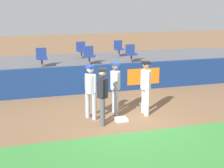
{
  "coord_description": "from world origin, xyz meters",
  "views": [
    {
      "loc": [
        -3.42,
        -10.03,
        3.81
      ],
      "look_at": [
        -0.1,
        0.95,
        1.0
      ],
      "focal_mm": 54.37,
      "sensor_mm": 36.0,
      "label": 1
    }
  ],
  "objects_px": {
    "first_base": "(121,119)",
    "seat_back_right": "(119,48)",
    "seat_front_left": "(42,56)",
    "seat_front_center": "(89,54)",
    "seat_front_right": "(131,52)",
    "player_fielder_home": "(146,84)",
    "seat_back_center": "(81,49)",
    "player_coach_visitor": "(91,88)",
    "player_runner_visitor": "(115,85)",
    "player_umpire": "(102,92)"
  },
  "relations": [
    {
      "from": "first_base",
      "to": "seat_back_right",
      "type": "bearing_deg",
      "value": 72.67
    },
    {
      "from": "seat_front_left",
      "to": "seat_front_center",
      "type": "height_order",
      "value": "same"
    },
    {
      "from": "seat_front_right",
      "to": "seat_front_left",
      "type": "height_order",
      "value": "same"
    },
    {
      "from": "player_fielder_home",
      "to": "seat_back_center",
      "type": "height_order",
      "value": "player_fielder_home"
    },
    {
      "from": "seat_front_left",
      "to": "seat_front_center",
      "type": "bearing_deg",
      "value": 0.0
    },
    {
      "from": "player_coach_visitor",
      "to": "seat_front_center",
      "type": "height_order",
      "value": "seat_front_center"
    },
    {
      "from": "first_base",
      "to": "seat_back_center",
      "type": "xyz_separation_m",
      "value": [
        0.14,
        6.89,
        1.4
      ]
    },
    {
      "from": "player_fielder_home",
      "to": "seat_back_center",
      "type": "relative_size",
      "value": 2.2
    },
    {
      "from": "player_coach_visitor",
      "to": "seat_back_center",
      "type": "distance_m",
      "value": 6.5
    },
    {
      "from": "player_runner_visitor",
      "to": "player_coach_visitor",
      "type": "bearing_deg",
      "value": -71.49
    },
    {
      "from": "seat_back_right",
      "to": "seat_front_left",
      "type": "xyz_separation_m",
      "value": [
        -4.16,
        -1.8,
        0.0
      ]
    },
    {
      "from": "seat_front_right",
      "to": "seat_front_center",
      "type": "xyz_separation_m",
      "value": [
        -2.05,
        0.0,
        0.0
      ]
    },
    {
      "from": "first_base",
      "to": "player_runner_visitor",
      "type": "height_order",
      "value": "player_runner_visitor"
    },
    {
      "from": "player_coach_visitor",
      "to": "seat_front_center",
      "type": "xyz_separation_m",
      "value": [
        1.02,
        4.61,
        0.4
      ]
    },
    {
      "from": "seat_back_center",
      "to": "player_runner_visitor",
      "type": "bearing_deg",
      "value": -91.01
    },
    {
      "from": "player_umpire",
      "to": "seat_front_right",
      "type": "bearing_deg",
      "value": 168.35
    },
    {
      "from": "player_fielder_home",
      "to": "seat_front_center",
      "type": "relative_size",
      "value": 2.2
    },
    {
      "from": "player_fielder_home",
      "to": "player_runner_visitor",
      "type": "bearing_deg",
      "value": -104.98
    },
    {
      "from": "seat_front_left",
      "to": "player_runner_visitor",
      "type": "bearing_deg",
      "value": -64.88
    },
    {
      "from": "player_umpire",
      "to": "seat_front_center",
      "type": "distance_m",
      "value": 5.31
    },
    {
      "from": "player_umpire",
      "to": "seat_front_right",
      "type": "height_order",
      "value": "same"
    },
    {
      "from": "player_runner_visitor",
      "to": "seat_back_center",
      "type": "xyz_separation_m",
      "value": [
        0.11,
        6.16,
        0.39
      ]
    },
    {
      "from": "first_base",
      "to": "player_umpire",
      "type": "xyz_separation_m",
      "value": [
        -0.66,
        -0.15,
        1.01
      ]
    },
    {
      "from": "first_base",
      "to": "seat_front_left",
      "type": "xyz_separation_m",
      "value": [
        -2.01,
        5.09,
        1.4
      ]
    },
    {
      "from": "first_base",
      "to": "seat_front_center",
      "type": "height_order",
      "value": "seat_front_center"
    },
    {
      "from": "player_umpire",
      "to": "seat_back_center",
      "type": "height_order",
      "value": "same"
    },
    {
      "from": "first_base",
      "to": "seat_back_right",
      "type": "relative_size",
      "value": 0.48
    },
    {
      "from": "player_runner_visitor",
      "to": "seat_back_center",
      "type": "relative_size",
      "value": 2.14
    },
    {
      "from": "player_coach_visitor",
      "to": "seat_front_left",
      "type": "relative_size",
      "value": 2.13
    },
    {
      "from": "first_base",
      "to": "player_umpire",
      "type": "distance_m",
      "value": 1.21
    },
    {
      "from": "seat_back_right",
      "to": "player_coach_visitor",
      "type": "bearing_deg",
      "value": -115.36
    },
    {
      "from": "seat_front_right",
      "to": "player_umpire",
      "type": "bearing_deg",
      "value": -118.46
    },
    {
      "from": "first_base",
      "to": "player_umpire",
      "type": "relative_size",
      "value": 0.22
    },
    {
      "from": "first_base",
      "to": "seat_back_right",
      "type": "xyz_separation_m",
      "value": [
        2.15,
        6.89,
        1.39
      ]
    },
    {
      "from": "seat_front_right",
      "to": "seat_front_center",
      "type": "distance_m",
      "value": 2.05
    },
    {
      "from": "player_runner_visitor",
      "to": "seat_front_right",
      "type": "relative_size",
      "value": 2.14
    },
    {
      "from": "seat_front_right",
      "to": "first_base",
      "type": "bearing_deg",
      "value": -113.19
    },
    {
      "from": "player_coach_visitor",
      "to": "seat_back_center",
      "type": "bearing_deg",
      "value": 139.52
    },
    {
      "from": "first_base",
      "to": "seat_front_right",
      "type": "relative_size",
      "value": 0.48
    },
    {
      "from": "player_fielder_home",
      "to": "seat_back_right",
      "type": "height_order",
      "value": "player_fielder_home"
    },
    {
      "from": "player_runner_visitor",
      "to": "seat_front_center",
      "type": "xyz_separation_m",
      "value": [
        0.1,
        4.36,
        0.39
      ]
    },
    {
      "from": "player_coach_visitor",
      "to": "player_fielder_home",
      "type": "bearing_deg",
      "value": 55.9
    },
    {
      "from": "player_fielder_home",
      "to": "seat_front_center",
      "type": "height_order",
      "value": "player_fielder_home"
    },
    {
      "from": "player_runner_visitor",
      "to": "seat_front_right",
      "type": "distance_m",
      "value": 4.88
    },
    {
      "from": "first_base",
      "to": "seat_back_right",
      "type": "distance_m",
      "value": 7.35
    },
    {
      "from": "player_fielder_home",
      "to": "seat_front_center",
      "type": "bearing_deg",
      "value": -165.61
    },
    {
      "from": "player_coach_visitor",
      "to": "seat_front_center",
      "type": "bearing_deg",
      "value": 136.16
    },
    {
      "from": "first_base",
      "to": "seat_front_right",
      "type": "bearing_deg",
      "value": 66.81
    },
    {
      "from": "seat_back_right",
      "to": "seat_front_left",
      "type": "distance_m",
      "value": 4.53
    },
    {
      "from": "player_runner_visitor",
      "to": "seat_front_right",
      "type": "height_order",
      "value": "seat_front_right"
    }
  ]
}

